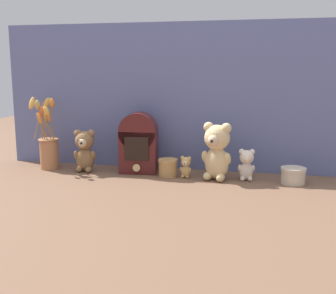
{
  "coord_description": "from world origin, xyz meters",
  "views": [
    {
      "loc": [
        0.38,
        -1.69,
        0.45
      ],
      "look_at": [
        0.0,
        0.02,
        0.13
      ],
      "focal_mm": 45.0,
      "sensor_mm": 36.0,
      "label": 1
    }
  ],
  "objects_px": {
    "teddy_bear_medium": "(85,150)",
    "teddy_bear_tiny": "(186,167)",
    "teddy_bear_small": "(246,164)",
    "teddy_bear_large": "(217,150)",
    "decorative_tin_tall": "(293,175)",
    "vintage_radio": "(139,142)",
    "decorative_tin_short": "(168,167)",
    "flower_vase": "(48,145)"
  },
  "relations": [
    {
      "from": "teddy_bear_large",
      "to": "teddy_bear_medium",
      "type": "distance_m",
      "value": 0.59
    },
    {
      "from": "teddy_bear_large",
      "to": "flower_vase",
      "type": "xyz_separation_m",
      "value": [
        -0.77,
        0.03,
        -0.01
      ]
    },
    {
      "from": "teddy_bear_large",
      "to": "decorative_tin_short",
      "type": "relative_size",
      "value": 2.87
    },
    {
      "from": "teddy_bear_small",
      "to": "teddy_bear_tiny",
      "type": "relative_size",
      "value": 1.41
    },
    {
      "from": "flower_vase",
      "to": "teddy_bear_medium",
      "type": "bearing_deg",
      "value": -4.02
    },
    {
      "from": "teddy_bear_large",
      "to": "teddy_bear_tiny",
      "type": "height_order",
      "value": "teddy_bear_large"
    },
    {
      "from": "vintage_radio",
      "to": "decorative_tin_short",
      "type": "distance_m",
      "value": 0.17
    },
    {
      "from": "teddy_bear_large",
      "to": "vintage_radio",
      "type": "bearing_deg",
      "value": 172.29
    },
    {
      "from": "teddy_bear_large",
      "to": "decorative_tin_tall",
      "type": "distance_m",
      "value": 0.32
    },
    {
      "from": "teddy_bear_tiny",
      "to": "flower_vase",
      "type": "relative_size",
      "value": 0.28
    },
    {
      "from": "vintage_radio",
      "to": "decorative_tin_tall",
      "type": "distance_m",
      "value": 0.66
    },
    {
      "from": "teddy_bear_tiny",
      "to": "flower_vase",
      "type": "xyz_separation_m",
      "value": [
        -0.64,
        0.03,
        0.06
      ]
    },
    {
      "from": "teddy_bear_tiny",
      "to": "teddy_bear_large",
      "type": "bearing_deg",
      "value": -0.4
    },
    {
      "from": "teddy_bear_large",
      "to": "decorative_tin_tall",
      "type": "bearing_deg",
      "value": 0.5
    },
    {
      "from": "teddy_bear_large",
      "to": "teddy_bear_small",
      "type": "xyz_separation_m",
      "value": [
        0.12,
        0.02,
        -0.06
      ]
    },
    {
      "from": "teddy_bear_small",
      "to": "teddy_bear_tiny",
      "type": "xyz_separation_m",
      "value": [
        -0.25,
        -0.02,
        -0.02
      ]
    },
    {
      "from": "teddy_bear_medium",
      "to": "decorative_tin_short",
      "type": "distance_m",
      "value": 0.39
    },
    {
      "from": "teddy_bear_medium",
      "to": "decorative_tin_tall",
      "type": "height_order",
      "value": "teddy_bear_medium"
    },
    {
      "from": "teddy_bear_medium",
      "to": "decorative_tin_short",
      "type": "relative_size",
      "value": 2.28
    },
    {
      "from": "teddy_bear_medium",
      "to": "decorative_tin_tall",
      "type": "xyz_separation_m",
      "value": [
        0.9,
        -0.01,
        -0.07
      ]
    },
    {
      "from": "teddy_bear_large",
      "to": "teddy_bear_tiny",
      "type": "bearing_deg",
      "value": 179.6
    },
    {
      "from": "teddy_bear_small",
      "to": "teddy_bear_tiny",
      "type": "height_order",
      "value": "teddy_bear_small"
    },
    {
      "from": "teddy_bear_tiny",
      "to": "decorative_tin_tall",
      "type": "height_order",
      "value": "teddy_bear_tiny"
    },
    {
      "from": "teddy_bear_large",
      "to": "decorative_tin_tall",
      "type": "relative_size",
      "value": 2.38
    },
    {
      "from": "teddy_bear_medium",
      "to": "teddy_bear_small",
      "type": "bearing_deg",
      "value": 0.04
    },
    {
      "from": "flower_vase",
      "to": "decorative_tin_short",
      "type": "bearing_deg",
      "value": -1.76
    },
    {
      "from": "teddy_bear_tiny",
      "to": "vintage_radio",
      "type": "relative_size",
      "value": 0.35
    },
    {
      "from": "flower_vase",
      "to": "teddy_bear_small",
      "type": "bearing_deg",
      "value": -0.8
    },
    {
      "from": "teddy_bear_tiny",
      "to": "decorative_tin_short",
      "type": "distance_m",
      "value": 0.08
    },
    {
      "from": "flower_vase",
      "to": "vintage_radio",
      "type": "xyz_separation_m",
      "value": [
        0.43,
        0.02,
        0.03
      ]
    },
    {
      "from": "decorative_tin_short",
      "to": "teddy_bear_medium",
      "type": "bearing_deg",
      "value": 179.34
    },
    {
      "from": "teddy_bear_large",
      "to": "decorative_tin_tall",
      "type": "xyz_separation_m",
      "value": [
        0.31,
        0.0,
        -0.09
      ]
    },
    {
      "from": "decorative_tin_tall",
      "to": "teddy_bear_small",
      "type": "bearing_deg",
      "value": 175.71
    },
    {
      "from": "teddy_bear_large",
      "to": "flower_vase",
      "type": "relative_size",
      "value": 0.72
    },
    {
      "from": "teddy_bear_medium",
      "to": "teddy_bear_tiny",
      "type": "relative_size",
      "value": 2.04
    },
    {
      "from": "vintage_radio",
      "to": "decorative_tin_short",
      "type": "relative_size",
      "value": 3.22
    },
    {
      "from": "decorative_tin_tall",
      "to": "decorative_tin_short",
      "type": "height_order",
      "value": "decorative_tin_short"
    },
    {
      "from": "teddy_bear_large",
      "to": "decorative_tin_tall",
      "type": "height_order",
      "value": "teddy_bear_large"
    },
    {
      "from": "teddy_bear_medium",
      "to": "decorative_tin_tall",
      "type": "bearing_deg",
      "value": -0.86
    },
    {
      "from": "decorative_tin_tall",
      "to": "decorative_tin_short",
      "type": "relative_size",
      "value": 1.21
    },
    {
      "from": "flower_vase",
      "to": "vintage_radio",
      "type": "relative_size",
      "value": 1.24
    },
    {
      "from": "teddy_bear_large",
      "to": "teddy_bear_medium",
      "type": "relative_size",
      "value": 1.26
    }
  ]
}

